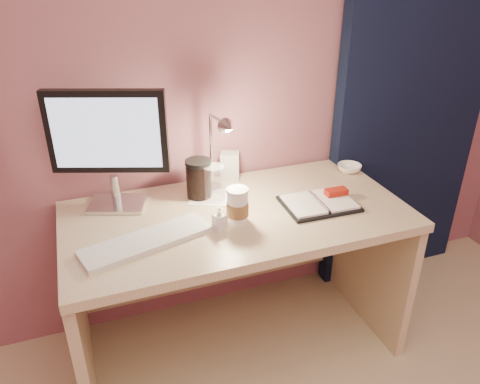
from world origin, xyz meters
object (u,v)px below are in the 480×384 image
object	(u,v)px
desk	(232,249)
planner	(320,202)
product_box	(230,166)
desk_lamp	(213,149)
bowl	(349,168)
lotion_bottle	(219,219)
keyboard	(147,241)
dark_jar	(199,181)
monitor	(109,139)
coffee_cup	(238,206)
clear_cup	(214,183)

from	to	relation	value
desk	planner	bearing A→B (deg)	-20.44
product_box	desk_lamp	bearing A→B (deg)	-105.87
desk	bowl	xyz separation A→B (m)	(0.64, 0.12, 0.24)
lotion_bottle	product_box	distance (m)	0.46
keyboard	dark_jar	distance (m)	0.41
monitor	keyboard	distance (m)	0.44
desk_lamp	coffee_cup	bearing A→B (deg)	-93.12
clear_cup	planner	bearing A→B (deg)	-25.89
clear_cup	dark_jar	distance (m)	0.07
lotion_bottle	monitor	bearing A→B (deg)	136.71
desk	dark_jar	distance (m)	0.34
monitor	desk_lamp	size ratio (longest dim) A/B	1.35
desk	monitor	xyz separation A→B (m)	(-0.45, 0.15, 0.52)
lotion_bottle	bowl	bearing A→B (deg)	21.12
lotion_bottle	desk_lamp	size ratio (longest dim) A/B	0.27
planner	clear_cup	size ratio (longest dim) A/B	1.97
keyboard	clear_cup	xyz separation A→B (m)	(0.33, 0.24, 0.07)
bowl	monitor	bearing A→B (deg)	178.19
planner	lotion_bottle	world-z (taller)	lotion_bottle
keyboard	lotion_bottle	xyz separation A→B (m)	(0.28, -0.00, 0.04)
keyboard	desk_lamp	bearing A→B (deg)	21.19
planner	clear_cup	world-z (taller)	clear_cup
planner	keyboard	bearing A→B (deg)	-175.05
coffee_cup	product_box	xyz separation A→B (m)	(0.10, 0.38, -0.00)
coffee_cup	desk_lamp	distance (m)	0.27
coffee_cup	bowl	bearing A→B (deg)	20.80
dark_jar	desk_lamp	distance (m)	0.17
desk	desk_lamp	size ratio (longest dim) A/B	3.80
planner	desk_lamp	bearing A→B (deg)	154.51
product_box	dark_jar	bearing A→B (deg)	-123.71
bowl	coffee_cup	bearing A→B (deg)	-159.20
clear_cup	lotion_bottle	world-z (taller)	clear_cup
lotion_bottle	product_box	bearing A→B (deg)	66.22
lotion_bottle	keyboard	bearing A→B (deg)	179.54
desk	lotion_bottle	world-z (taller)	lotion_bottle
product_box	keyboard	bearing A→B (deg)	-116.50
product_box	monitor	bearing A→B (deg)	-148.54
clear_cup	coffee_cup	bearing A→B (deg)	-80.98
dark_jar	product_box	size ratio (longest dim) A/B	1.18
keyboard	product_box	bearing A→B (deg)	26.47
desk_lamp	lotion_bottle	bearing A→B (deg)	-113.77
planner	desk	bearing A→B (deg)	161.31
desk	planner	distance (m)	0.44
clear_cup	product_box	xyz separation A→B (m)	(0.13, 0.18, -0.01)
monitor	lotion_bottle	distance (m)	0.53
bowl	desk_lamp	bearing A→B (deg)	-176.77
desk	keyboard	size ratio (longest dim) A/B	2.88
dark_jar	desk_lamp	size ratio (longest dim) A/B	0.41
planner	clear_cup	bearing A→B (deg)	155.85
clear_cup	bowl	world-z (taller)	clear_cup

